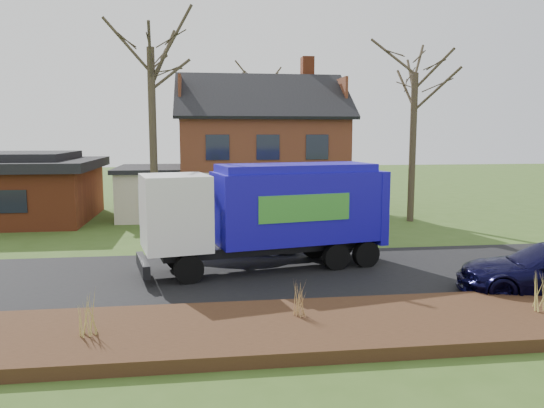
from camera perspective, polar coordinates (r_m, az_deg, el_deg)
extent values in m
plane|color=#36521B|center=(17.79, -2.68, -7.74)|extent=(120.00, 120.00, 0.00)
cube|color=black|center=(17.79, -2.68, -7.71)|extent=(80.00, 7.00, 0.02)
cube|color=black|center=(12.73, -0.53, -13.36)|extent=(80.00, 3.50, 0.30)
cube|color=beige|center=(31.47, -1.30, 1.47)|extent=(9.00, 7.50, 2.70)
cube|color=#512917|center=(31.29, -1.32, 6.49)|extent=(9.00, 7.50, 2.80)
cube|color=brown|center=(32.96, 3.81, 14.13)|extent=(0.70, 0.90, 1.60)
cube|color=beige|center=(30.90, -12.70, 1.08)|extent=(3.50, 5.50, 2.60)
cube|color=black|center=(30.78, -12.78, 3.71)|extent=(3.90, 5.90, 0.24)
cube|color=brown|center=(32.05, -26.81, 0.86)|extent=(9.00, 7.50, 2.80)
cube|color=black|center=(31.92, -26.99, 3.80)|extent=(9.80, 8.20, 0.50)
cube|color=black|center=(31.90, -27.04, 4.61)|extent=(7.00, 6.00, 0.40)
cylinder|color=black|center=(16.97, -8.96, -6.95)|extent=(0.98, 0.50, 0.94)
cylinder|color=black|center=(18.78, -10.03, -5.55)|extent=(0.98, 0.50, 0.94)
cylinder|color=black|center=(18.56, 6.90, -5.65)|extent=(0.98, 0.50, 0.94)
cylinder|color=black|center=(20.23, 4.52, -4.51)|extent=(0.98, 0.50, 0.94)
cylinder|color=black|center=(19.10, 10.07, -5.33)|extent=(0.98, 0.50, 0.94)
cylinder|color=black|center=(20.73, 7.49, -4.26)|extent=(0.98, 0.50, 0.94)
cube|color=black|center=(18.59, 0.11, -4.63)|extent=(7.81, 2.64, 0.32)
cube|color=white|center=(17.51, -10.37, -0.87)|extent=(2.49, 2.63, 2.43)
cube|color=black|center=(17.37, -13.61, -0.58)|extent=(0.48, 1.96, 0.81)
cube|color=black|center=(17.70, -13.72, -6.37)|extent=(0.68, 2.25, 0.41)
cube|color=#170EA9|center=(18.64, 2.59, -0.24)|extent=(6.02, 3.37, 2.43)
cube|color=#170EA9|center=(18.51, 2.61, 3.91)|extent=(5.70, 3.05, 0.27)
cube|color=#170EA9|center=(19.93, 10.41, -0.11)|extent=(0.78, 2.31, 2.61)
cube|color=green|center=(17.53, 3.58, -0.45)|extent=(3.18, 0.70, 0.90)
cube|color=green|center=(19.64, 0.97, 0.43)|extent=(3.18, 0.70, 0.90)
imported|color=#A5A8AD|center=(21.02, -3.75, -3.17)|extent=(4.83, 1.87, 1.57)
cylinder|color=#3E3525|center=(25.89, -12.67, 6.61)|extent=(0.36, 0.36, 8.68)
cylinder|color=#3F3526|center=(29.28, 14.89, 5.81)|extent=(0.36, 0.36, 7.85)
cylinder|color=#433728|center=(39.93, -0.99, 6.53)|extent=(0.30, 0.30, 7.93)
cone|color=tan|center=(12.53, -18.90, -10.95)|extent=(0.04, 0.04, 1.01)
cone|color=tan|center=(12.57, -19.67, -10.93)|extent=(0.04, 0.04, 1.01)
cone|color=tan|center=(12.50, -18.14, -10.96)|extent=(0.04, 0.04, 1.01)
cone|color=tan|center=(12.66, -18.79, -10.76)|extent=(0.04, 0.04, 1.01)
cone|color=tan|center=(12.41, -19.03, -11.14)|extent=(0.04, 0.04, 1.01)
cone|color=#A47C48|center=(13.07, 3.16, -10.08)|extent=(0.04, 0.04, 0.87)
cone|color=#A47C48|center=(13.05, 2.56, -10.11)|extent=(0.04, 0.04, 0.87)
cone|color=#A47C48|center=(13.10, 3.76, -10.05)|extent=(0.04, 0.04, 0.87)
cone|color=#A47C48|center=(13.18, 3.07, -9.94)|extent=(0.04, 0.04, 0.87)
cone|color=#A47C48|center=(12.97, 3.26, -10.23)|extent=(0.04, 0.04, 0.87)
cone|color=tan|center=(14.96, 26.81, -8.44)|extent=(0.05, 0.05, 0.96)
cone|color=tan|center=(15.16, 27.05, -8.25)|extent=(0.05, 0.05, 0.96)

